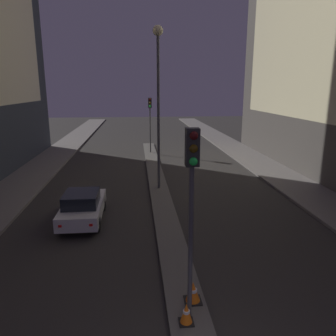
% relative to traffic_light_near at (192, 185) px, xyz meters
% --- Properties ---
extents(median_strip, '(1.13, 30.28, 0.14)m').
position_rel_traffic_light_near_xyz_m(median_strip, '(0.00, 12.88, -3.74)').
color(median_strip, '#56544F').
rests_on(median_strip, ground).
extents(traffic_light_near, '(0.32, 0.42, 5.03)m').
position_rel_traffic_light_near_xyz_m(traffic_light_near, '(0.00, 0.00, 0.00)').
color(traffic_light_near, '#4C4C51').
rests_on(traffic_light_near, median_strip).
extents(traffic_light_mid, '(0.32, 0.42, 5.03)m').
position_rel_traffic_light_near_xyz_m(traffic_light_mid, '(0.00, 22.89, 0.00)').
color(traffic_light_mid, '#4C4C51').
rests_on(traffic_light_mid, median_strip).
extents(street_lamp, '(0.58, 0.58, 9.23)m').
position_rel_traffic_light_near_xyz_m(street_lamp, '(0.00, 11.55, 2.83)').
color(street_lamp, '#4C4C51').
rests_on(street_lamp, median_strip).
extents(traffic_cone_near, '(0.38, 0.38, 0.57)m').
position_rel_traffic_light_near_xyz_m(traffic_cone_near, '(-0.12, -0.21, -3.39)').
color(traffic_cone_near, black).
rests_on(traffic_cone_near, median_strip).
extents(traffic_cone_far, '(0.49, 0.49, 0.61)m').
position_rel_traffic_light_near_xyz_m(traffic_cone_far, '(0.20, 0.65, -3.37)').
color(traffic_cone_far, black).
rests_on(traffic_cone_far, median_strip).
extents(car_left_lane, '(1.75, 4.06, 1.49)m').
position_rel_traffic_light_near_xyz_m(car_left_lane, '(-3.83, 7.11, -3.06)').
color(car_left_lane, silver).
rests_on(car_left_lane, ground).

